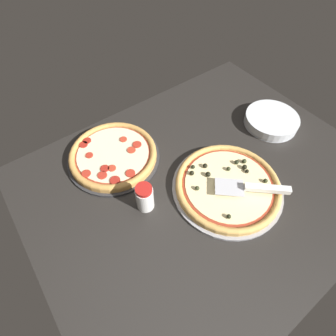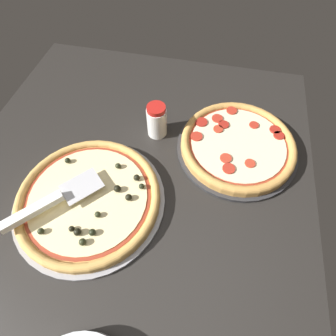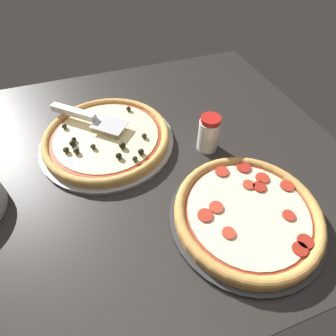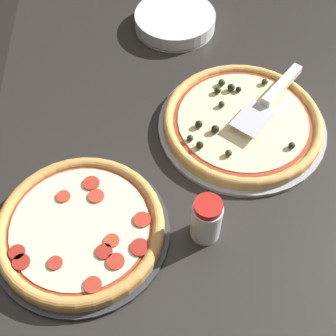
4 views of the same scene
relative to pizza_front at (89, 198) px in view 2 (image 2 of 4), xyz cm
name	(u,v)px [view 2 (image 2 of 4)]	position (x,y,z in cm)	size (l,w,h in cm)	color
ground_plane	(126,200)	(-3.32, 8.33, -4.07)	(123.02, 99.01, 3.60)	black
pizza_pan_front	(90,201)	(-0.01, -0.04, -1.77)	(38.82, 38.82, 1.00)	#939399
pizza_front	(89,198)	(0.00, 0.00, 0.00)	(36.49, 36.49, 3.76)	tan
pizza_pan_back	(236,148)	(-25.25, 35.93, -1.77)	(35.13, 35.13, 1.00)	#2D2D30
pizza_back	(238,144)	(-25.28, 35.91, 0.17)	(33.02, 33.02, 2.95)	#C68E47
serving_spatula	(42,206)	(5.70, -8.44, 3.32)	(21.24, 19.80, 2.00)	#B7B7BC
parmesan_shaker	(157,121)	(-26.76, 11.54, 3.01)	(5.86, 5.86, 10.74)	white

